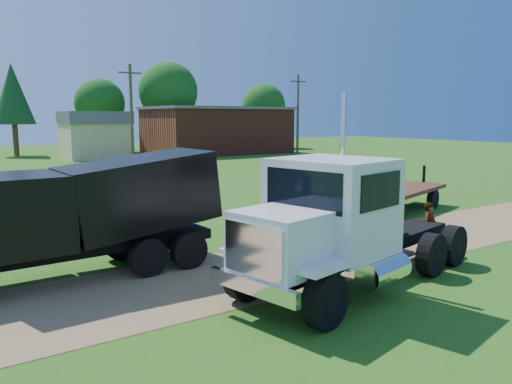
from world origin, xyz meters
TOP-DOWN VIEW (x-y plane):
  - ground at (0.00, 0.00)m, footprint 140.00×140.00m
  - dirt_track at (0.00, 0.00)m, footprint 120.00×4.20m
  - white_semi_tractor at (-3.05, -2.48)m, footprint 7.97×3.98m
  - black_dump_truck at (-7.35, 2.06)m, footprint 7.38×2.46m
  - orange_pickup at (7.07, 7.41)m, footprint 5.60×2.68m
  - flatbed_trailer at (5.85, 3.40)m, footprint 7.37×4.06m
  - spectator_a at (1.88, -1.41)m, footprint 0.63×0.50m
  - spectator_b at (5.35, 6.14)m, footprint 1.04×0.88m
  - brick_building at (18.00, 40.00)m, footprint 15.40×10.40m
  - tan_shed at (4.00, 40.00)m, footprint 6.20×5.40m
  - utility_poles at (6.00, 35.00)m, footprint 42.20×0.28m
  - tree_row at (5.82, 48.81)m, footprint 56.98×13.56m

SIDE VIEW (x-z plane):
  - ground at x=0.00m, z-range 0.00..0.00m
  - dirt_track at x=0.00m, z-range 0.00..0.01m
  - spectator_a at x=1.88m, z-range 0.00..1.53m
  - orange_pickup at x=7.07m, z-range 0.00..1.54m
  - flatbed_trailer at x=5.85m, z-range -0.13..1.68m
  - spectator_b at x=5.35m, z-range 0.00..1.87m
  - white_semi_tractor at x=-3.05m, z-range -0.75..3.96m
  - black_dump_truck at x=-7.35m, z-range 0.16..3.34m
  - tan_shed at x=4.00m, z-range 0.07..4.77m
  - brick_building at x=18.00m, z-range 0.01..5.31m
  - utility_poles at x=6.00m, z-range 0.21..9.21m
  - tree_row at x=5.82m, z-range 0.73..11.83m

